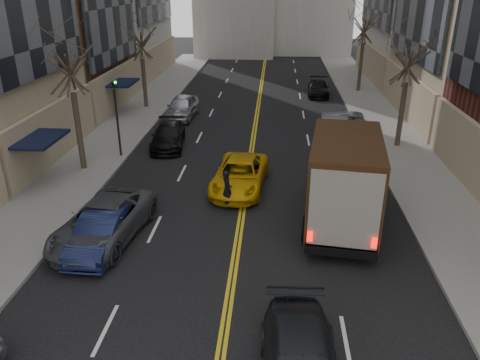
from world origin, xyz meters
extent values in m
cube|color=slate|center=(-9.00, 27.00, 0.07)|extent=(4.00, 66.00, 0.15)
cube|color=slate|center=(9.00, 27.00, 0.07)|extent=(4.00, 66.00, 0.15)
cube|color=black|center=(-10.00, 18.00, 2.40)|extent=(2.00, 3.00, 0.15)
cube|color=black|center=(-10.90, 18.00, 1.35)|extent=(0.20, 3.00, 2.50)
cube|color=black|center=(-10.00, 31.00, 2.40)|extent=(2.00, 3.00, 0.15)
cube|color=black|center=(-10.90, 31.00, 1.35)|extent=(0.20, 3.00, 2.50)
cylinder|color=#382D23|center=(-8.80, 20.00, 2.17)|extent=(0.30, 0.30, 4.05)
cylinder|color=#382D23|center=(-8.80, 33.00, 1.99)|extent=(0.30, 0.30, 3.69)
cylinder|color=#382D23|center=(8.80, 25.00, 2.04)|extent=(0.30, 0.30, 3.78)
cylinder|color=#382D23|center=(8.80, 40.00, 2.22)|extent=(0.30, 0.30, 4.14)
cylinder|color=black|center=(-7.40, 22.00, 2.05)|extent=(0.12, 0.12, 3.80)
imported|color=black|center=(-7.40, 22.00, 4.40)|extent=(0.15, 0.18, 0.90)
sphere|color=#0CE526|center=(-7.25, 21.90, 4.35)|extent=(0.14, 0.14, 0.14)
cube|color=black|center=(4.20, 15.21, 0.61)|extent=(3.32, 7.33, 0.33)
cube|color=black|center=(4.53, 17.79, 1.71)|extent=(2.82, 2.20, 2.32)
cube|color=black|center=(4.12, 14.61, 2.21)|extent=(3.33, 5.71, 3.32)
cube|color=black|center=(3.76, 11.84, 0.61)|extent=(2.55, 0.52, 0.33)
cube|color=red|center=(2.66, 11.96, 1.11)|extent=(0.21, 0.09, 0.39)
cube|color=red|center=(4.86, 11.67, 1.11)|extent=(0.21, 0.09, 0.39)
cube|color=gold|center=(2.79, 14.84, 2.87)|extent=(0.17, 0.99, 0.99)
cube|color=gold|center=(5.47, 14.49, 2.87)|extent=(0.17, 0.99, 0.99)
cylinder|color=black|center=(3.21, 17.68, 0.53)|extent=(0.44, 1.09, 1.06)
cylinder|color=black|center=(5.79, 17.35, 0.53)|extent=(0.44, 1.09, 1.06)
cylinder|color=black|center=(2.66, 13.52, 0.53)|extent=(0.44, 1.09, 1.06)
cylinder|color=black|center=(5.25, 13.18, 0.53)|extent=(0.44, 1.09, 1.06)
cube|color=black|center=(2.10, 6.93, 1.28)|extent=(0.13, 0.04, 0.09)
cube|color=blue|center=(2.10, 6.90, 1.28)|extent=(0.10, 0.01, 0.06)
imported|color=#D7A109|center=(-0.30, 18.30, 0.72)|extent=(2.82, 5.34, 1.43)
imported|color=black|center=(-0.70, 16.09, 0.92)|extent=(0.68, 0.79, 1.84)
imported|color=#111737|center=(-5.10, 12.45, 0.71)|extent=(1.61, 4.36, 1.43)
imported|color=#45484C|center=(-5.24, 13.09, 0.78)|extent=(3.32, 5.88, 1.55)
imported|color=black|center=(-5.10, 24.14, 0.67)|extent=(2.38, 4.78, 1.33)
imported|color=#A9AAB1|center=(-5.45, 30.49, 0.80)|extent=(2.12, 4.81, 1.61)
imported|color=#53555C|center=(5.10, 26.21, 0.77)|extent=(2.01, 4.79, 1.54)
imported|color=#989AA0|center=(6.30, 27.11, 0.70)|extent=(2.58, 5.14, 1.40)
imported|color=black|center=(5.10, 38.43, 0.65)|extent=(2.09, 4.56, 1.29)
camera|label=1|loc=(1.26, -2.54, 9.54)|focal=35.00mm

